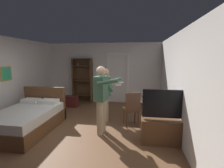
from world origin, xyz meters
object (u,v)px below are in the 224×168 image
(bed, at_px, (28,119))
(laptop, at_px, (147,99))
(tv_flatscreen, at_px, (166,128))
(person_blue_shirt, at_px, (102,95))
(bookshelf, at_px, (83,79))
(wooden_chair, at_px, (132,108))
(person_striped_shirt, at_px, (106,91))
(suitcase_dark, at_px, (71,101))
(bottle_on_table, at_px, (153,98))
(side_table, at_px, (148,108))

(bed, relative_size, laptop, 5.13)
(tv_flatscreen, distance_m, person_blue_shirt, 1.70)
(bed, relative_size, bookshelf, 1.06)
(wooden_chair, bearing_deg, person_striped_shirt, 154.26)
(bookshelf, bearing_deg, person_striped_shirt, -55.22)
(bed, distance_m, person_striped_shirt, 2.29)
(bed, distance_m, wooden_chair, 2.85)
(bed, xyz_separation_m, person_striped_shirt, (1.96, 1.02, 0.61))
(bookshelf, xyz_separation_m, suitcase_dark, (-0.25, -0.81, -0.81))
(bottle_on_table, bearing_deg, laptop, 166.63)
(person_blue_shirt, bearing_deg, person_striped_shirt, 93.65)
(bookshelf, height_order, side_table, bookshelf)
(laptop, distance_m, person_blue_shirt, 1.41)
(bottle_on_table, distance_m, person_striped_shirt, 1.42)
(person_striped_shirt, bearing_deg, person_blue_shirt, -86.35)
(tv_flatscreen, bearing_deg, side_table, 108.19)
(laptop, relative_size, suitcase_dark, 0.73)
(laptop, xyz_separation_m, wooden_chair, (-0.43, -0.20, -0.21))
(wooden_chair, bearing_deg, side_table, 28.26)
(bookshelf, xyz_separation_m, tv_flatscreen, (3.02, -3.26, -0.66))
(laptop, xyz_separation_m, person_blue_shirt, (-1.17, -0.74, 0.24))
(wooden_chair, height_order, person_striped_shirt, person_striped_shirt)
(tv_flatscreen, bearing_deg, person_striped_shirt, 142.59)
(bed, distance_m, side_table, 3.33)
(person_striped_shirt, bearing_deg, laptop, -8.79)
(bed, bearing_deg, person_striped_shirt, 27.60)
(side_table, distance_m, bottle_on_table, 0.37)
(tv_flatscreen, distance_m, person_striped_shirt, 2.10)
(bed, distance_m, person_blue_shirt, 2.13)
(bed, xyz_separation_m, person_blue_shirt, (2.02, 0.10, 0.69))
(tv_flatscreen, bearing_deg, person_blue_shirt, 168.95)
(person_striped_shirt, xyz_separation_m, suitcase_dark, (-1.66, 1.21, -0.70))
(side_table, distance_m, laptop, 0.28)
(laptop, bearing_deg, person_striped_shirt, 171.21)
(bed, xyz_separation_m, bookshelf, (0.55, 3.05, 0.72))
(bed, xyz_separation_m, bottle_on_table, (3.35, 0.80, 0.50))
(bookshelf, xyz_separation_m, laptop, (2.64, -2.22, -0.28))
(person_blue_shirt, bearing_deg, wooden_chair, 35.82)
(tv_flatscreen, distance_m, suitcase_dark, 4.08)
(bottle_on_table, xyz_separation_m, person_striped_shirt, (-1.39, 0.23, 0.11))
(person_blue_shirt, bearing_deg, bed, -177.25)
(tv_flatscreen, height_order, laptop, tv_flatscreen)
(person_blue_shirt, bearing_deg, bottle_on_table, 27.67)
(bottle_on_table, height_order, person_striped_shirt, person_striped_shirt)
(suitcase_dark, bearing_deg, person_blue_shirt, -47.01)
(bed, height_order, tv_flatscreen, tv_flatscreen)
(bookshelf, distance_m, bottle_on_table, 3.60)
(side_table, height_order, suitcase_dark, side_table)
(suitcase_dark, bearing_deg, bookshelf, 77.37)
(bookshelf, bearing_deg, wooden_chair, -47.50)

